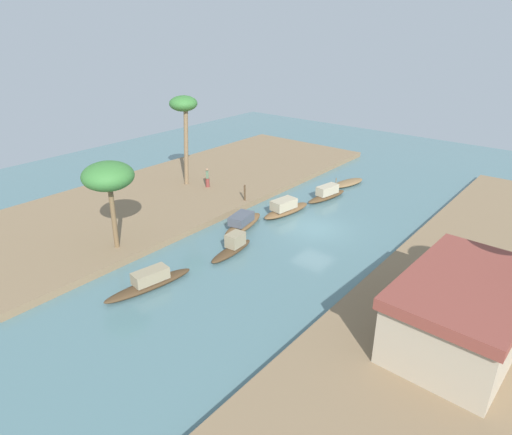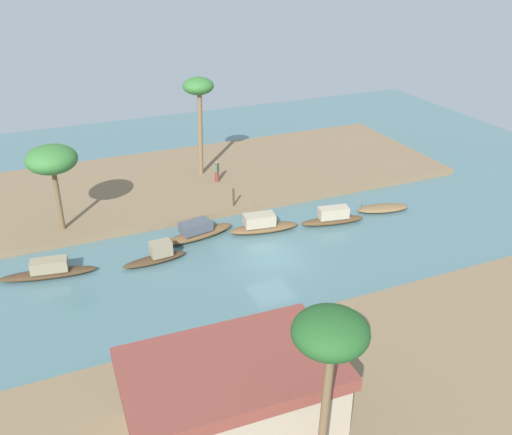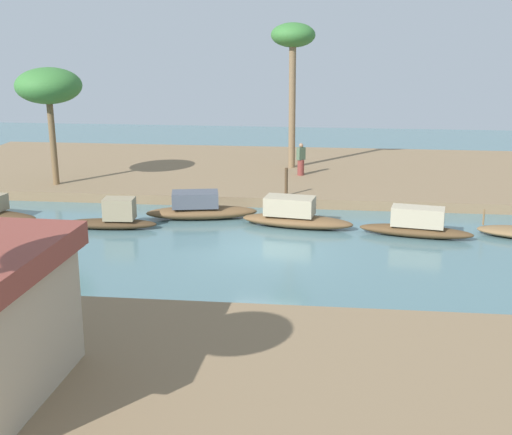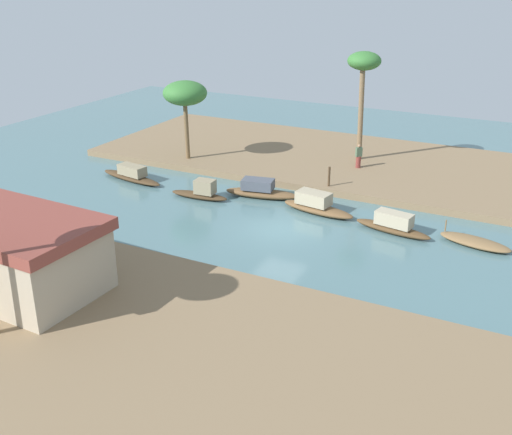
# 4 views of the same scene
# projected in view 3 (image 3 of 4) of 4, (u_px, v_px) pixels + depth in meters

# --- Properties ---
(river_water) EXTENTS (62.78, 62.78, 0.00)m
(river_water) POSITION_uv_depth(u_px,v_px,m) (266.00, 250.00, 25.06)
(river_water) COLOR slate
(river_water) RESTS_ON ground
(riverbank_left) EXTENTS (37.28, 13.47, 0.44)m
(riverbank_left) POSITION_uv_depth(u_px,v_px,m) (290.00, 172.00, 37.22)
(riverbank_left) COLOR #846B4C
(riverbank_left) RESTS_ON ground
(sampan_midstream) EXTENTS (4.72, 2.03, 1.14)m
(sampan_midstream) POSITION_uv_depth(u_px,v_px,m) (200.00, 208.00, 29.06)
(sampan_midstream) COLOR brown
(sampan_midstream) RESTS_ON river_water
(sampan_downstream_large) EXTENTS (3.79, 1.12, 1.24)m
(sampan_downstream_large) POSITION_uv_depth(u_px,v_px,m) (113.00, 218.00, 27.63)
(sampan_downstream_large) COLOR #47331E
(sampan_downstream_large) RESTS_ON river_water
(sampan_near_left_bank) EXTENTS (4.58, 1.81, 1.22)m
(sampan_near_left_bank) POSITION_uv_depth(u_px,v_px,m) (295.00, 216.00, 27.84)
(sampan_near_left_bank) COLOR brown
(sampan_near_left_bank) RESTS_ON river_water
(sampan_with_red_awning) EXTENTS (4.36, 1.63, 1.16)m
(sampan_with_red_awning) POSITION_uv_depth(u_px,v_px,m) (417.00, 225.00, 26.57)
(sampan_with_red_awning) COLOR brown
(sampan_with_red_awning) RESTS_ON river_water
(person_on_near_bank) EXTENTS (0.47, 0.47, 1.62)m
(person_on_near_bank) POSITION_uv_depth(u_px,v_px,m) (301.00, 161.00, 35.30)
(person_on_near_bank) COLOR brown
(person_on_near_bank) RESTS_ON riverbank_left
(mooring_post) EXTENTS (0.14, 0.14, 1.25)m
(mooring_post) POSITION_uv_depth(u_px,v_px,m) (286.00, 182.00, 31.09)
(mooring_post) COLOR #4C3823
(mooring_post) RESTS_ON riverbank_left
(palm_tree_left_near) EXTENTS (2.25, 2.25, 7.45)m
(palm_tree_left_near) POSITION_uv_depth(u_px,v_px,m) (293.00, 43.00, 35.53)
(palm_tree_left_near) COLOR #7F6647
(palm_tree_left_near) RESTS_ON riverbank_left
(palm_tree_left_far) EXTENTS (3.03, 3.03, 5.47)m
(palm_tree_left_far) POSITION_uv_depth(u_px,v_px,m) (49.00, 87.00, 32.21)
(palm_tree_left_far) COLOR brown
(palm_tree_left_far) RESTS_ON riverbank_left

